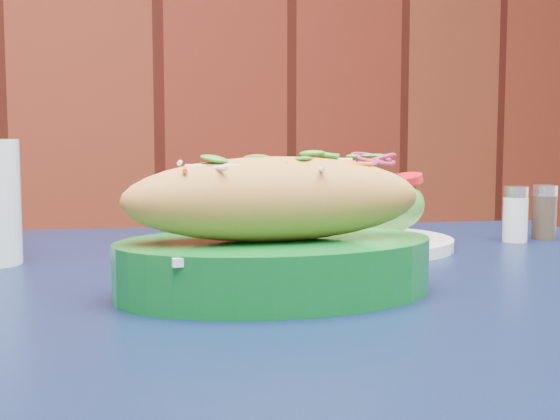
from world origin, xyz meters
name	(u,v)px	position (x,y,z in m)	size (l,w,h in m)	color
cafe_table	(304,389)	(-0.35, 1.55, 0.66)	(1.01, 1.01, 0.75)	black
banh_mi_basket	(275,236)	(-0.39, 1.53, 0.80)	(0.28, 0.21, 0.12)	#0A621F
salad_plate	(362,212)	(-0.20, 1.69, 0.79)	(0.19, 0.19, 0.10)	white
salt_shaker	(515,214)	(-0.02, 1.65, 0.78)	(0.03, 0.03, 0.06)	white
pepper_shaker	(544,212)	(0.02, 1.65, 0.78)	(0.03, 0.03, 0.06)	#3F3326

